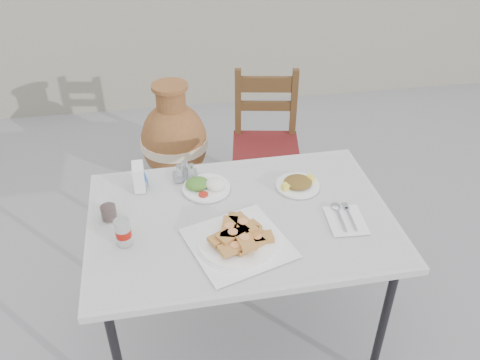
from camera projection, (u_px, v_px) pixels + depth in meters
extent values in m
plane|color=gray|center=(201.00, 323.00, 2.50)|extent=(80.00, 80.00, 0.00)
cylinder|color=black|center=(383.00, 326.00, 2.06)|extent=(0.03, 0.03, 0.69)
cylinder|color=black|center=(121.00, 248.00, 2.43)|extent=(0.03, 0.03, 0.69)
cylinder|color=black|center=(330.00, 223.00, 2.59)|extent=(0.03, 0.03, 0.69)
cube|color=white|center=(241.00, 219.00, 2.03)|extent=(1.22, 0.83, 0.03)
cube|color=white|center=(241.00, 216.00, 2.02)|extent=(1.18, 0.80, 0.00)
cube|color=white|center=(238.00, 243.00, 1.89)|extent=(0.43, 0.43, 0.00)
cylinder|color=white|center=(238.00, 241.00, 1.88)|extent=(0.30, 0.30, 0.02)
cylinder|color=white|center=(238.00, 242.00, 1.89)|extent=(0.31, 0.31, 0.01)
cylinder|color=white|center=(206.00, 188.00, 2.17)|extent=(0.20, 0.20, 0.01)
ellipsoid|color=white|center=(215.00, 184.00, 2.15)|extent=(0.08, 0.08, 0.05)
ellipsoid|color=#397220|center=(197.00, 184.00, 2.16)|extent=(0.10, 0.09, 0.04)
cylinder|color=#AC1E12|center=(203.00, 194.00, 2.11)|extent=(0.04, 0.04, 0.01)
cylinder|color=white|center=(298.00, 185.00, 2.18)|extent=(0.19, 0.19, 0.01)
ellipsoid|color=#24721C|center=(298.00, 182.00, 2.17)|extent=(0.12, 0.11, 0.04)
cylinder|color=yellow|center=(286.00, 187.00, 2.14)|extent=(0.04, 0.04, 0.03)
cylinder|color=yellow|center=(310.00, 178.00, 2.19)|extent=(0.04, 0.04, 0.03)
cylinder|color=silver|center=(123.00, 232.00, 1.86)|extent=(0.06, 0.06, 0.11)
cylinder|color=#A8150C|center=(123.00, 233.00, 1.86)|extent=(0.06, 0.06, 0.03)
cylinder|color=#B7B8BF|center=(121.00, 221.00, 1.83)|extent=(0.05, 0.05, 0.00)
cylinder|color=white|center=(108.00, 208.00, 1.98)|extent=(0.07, 0.07, 0.10)
cylinder|color=black|center=(109.00, 212.00, 1.99)|extent=(0.06, 0.06, 0.06)
cube|color=white|center=(139.00, 177.00, 2.14)|extent=(0.05, 0.09, 0.11)
cube|color=blue|center=(146.00, 178.00, 2.15)|extent=(0.02, 0.05, 0.06)
cube|color=#B7B8BF|center=(185.00, 176.00, 2.24)|extent=(0.11, 0.09, 0.01)
cylinder|color=white|center=(179.00, 172.00, 2.20)|extent=(0.02, 0.02, 0.06)
cylinder|color=white|center=(191.00, 171.00, 2.21)|extent=(0.02, 0.02, 0.06)
cylinder|color=#B7B8BF|center=(185.00, 167.00, 2.24)|extent=(0.03, 0.03, 0.05)
cube|color=white|center=(346.00, 220.00, 2.00)|extent=(0.15, 0.19, 0.00)
cube|color=#B7B8BF|center=(341.00, 219.00, 1.99)|extent=(0.02, 0.14, 0.00)
ellipsoid|color=#B7B8BF|center=(336.00, 206.00, 2.06)|extent=(0.04, 0.05, 0.01)
cube|color=#B7B8BF|center=(351.00, 219.00, 1.99)|extent=(0.02, 0.14, 0.00)
cube|color=#B7B8BF|center=(345.00, 206.00, 2.06)|extent=(0.03, 0.04, 0.00)
cube|color=#3D2410|center=(237.00, 198.00, 2.99)|extent=(0.04, 0.04, 0.41)
cube|color=#3D2410|center=(293.00, 198.00, 2.99)|extent=(0.04, 0.04, 0.41)
cube|color=#3D2410|center=(238.00, 167.00, 3.26)|extent=(0.04, 0.04, 0.41)
cube|color=#3D2410|center=(290.00, 167.00, 3.26)|extent=(0.04, 0.04, 0.41)
cube|color=maroon|center=(266.00, 150.00, 2.99)|extent=(0.45, 0.45, 0.05)
cube|color=#3D2410|center=(238.00, 106.00, 3.01)|extent=(0.04, 0.04, 0.46)
cube|color=#3D2410|center=(294.00, 106.00, 3.01)|extent=(0.04, 0.04, 0.46)
cube|color=#3D2410|center=(267.00, 84.00, 2.93)|extent=(0.37, 0.09, 0.09)
cube|color=#3D2410|center=(266.00, 106.00, 3.01)|extent=(0.37, 0.09, 0.06)
cylinder|color=brown|center=(178.00, 181.00, 3.41)|extent=(0.32, 0.32, 0.08)
ellipsoid|color=brown|center=(174.00, 142.00, 3.24)|extent=(0.42, 0.42, 0.53)
cylinder|color=beige|center=(174.00, 142.00, 3.24)|extent=(0.43, 0.43, 0.06)
cylinder|color=brown|center=(171.00, 100.00, 3.07)|extent=(0.18, 0.18, 0.16)
cylinder|color=brown|center=(170.00, 87.00, 3.02)|extent=(0.22, 0.22, 0.03)
cube|color=gray|center=(166.00, 33.00, 4.17)|extent=(6.00, 0.25, 1.20)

